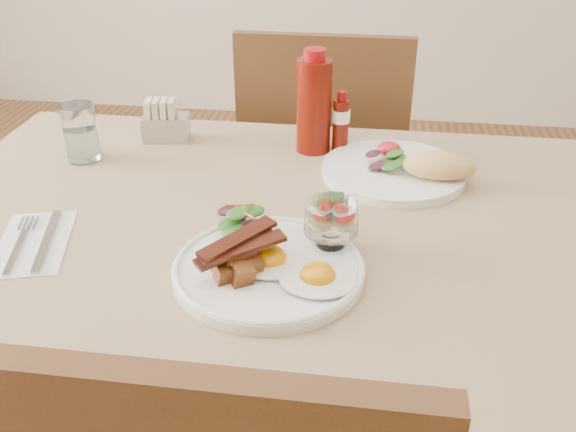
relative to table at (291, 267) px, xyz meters
name	(u,v)px	position (x,y,z in m)	size (l,w,h in m)	color
table	(291,267)	(0.00, 0.00, 0.00)	(1.33, 0.88, 0.75)	#4F3419
chair_far	(324,174)	(0.00, 0.66, -0.14)	(0.42, 0.42, 0.93)	#4F3419
main_plate	(269,270)	(-0.01, -0.15, 0.10)	(0.28, 0.28, 0.02)	white
fried_eggs	(293,268)	(0.03, -0.17, 0.11)	(0.20, 0.15, 0.03)	white
bacon_potato_pile	(239,257)	(-0.05, -0.18, 0.13)	(0.13, 0.12, 0.05)	brown
side_salad	(242,221)	(-0.07, -0.07, 0.12)	(0.09, 0.09, 0.04)	#1A4312
fruit_cup	(331,218)	(0.07, -0.08, 0.15)	(0.08, 0.08, 0.08)	white
second_plate	(404,169)	(0.19, 0.20, 0.11)	(0.29, 0.27, 0.07)	white
ketchup_bottle	(314,104)	(0.00, 0.31, 0.19)	(0.09, 0.09, 0.21)	#590D05
hot_sauce_bottle	(341,123)	(0.06, 0.31, 0.15)	(0.04, 0.04, 0.13)	#590D05
sugar_caddy	(164,123)	(-0.31, 0.32, 0.13)	(0.10, 0.07, 0.09)	#ACACB1
water_glass	(81,136)	(-0.45, 0.20, 0.14)	(0.07, 0.07, 0.11)	white
napkin_cutlery	(34,242)	(-0.39, -0.12, 0.09)	(0.15, 0.22, 0.01)	silver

